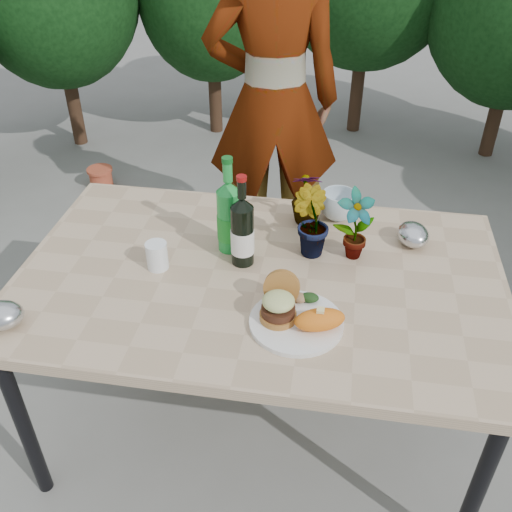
% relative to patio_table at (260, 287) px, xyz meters
% --- Properties ---
extents(ground, '(80.00, 80.00, 0.00)m').
position_rel_patio_table_xyz_m(ground, '(0.00, 0.00, -0.69)').
color(ground, slate).
rests_on(ground, ground).
extents(patio_table, '(1.60, 1.00, 0.75)m').
position_rel_patio_table_xyz_m(patio_table, '(0.00, 0.00, 0.00)').
color(patio_table, tan).
rests_on(patio_table, ground).
extents(shrub_hedge, '(6.79, 5.03, 1.95)m').
position_rel_patio_table_xyz_m(shrub_hedge, '(0.31, 1.68, 0.39)').
color(shrub_hedge, '#382316').
rests_on(shrub_hedge, ground).
extents(dinner_plate, '(0.28, 0.28, 0.01)m').
position_rel_patio_table_xyz_m(dinner_plate, '(0.14, -0.22, 0.06)').
color(dinner_plate, white).
rests_on(dinner_plate, patio_table).
extents(burger_stack, '(0.11, 0.16, 0.11)m').
position_rel_patio_table_xyz_m(burger_stack, '(0.09, -0.20, 0.12)').
color(burger_stack, '#B7722D').
rests_on(burger_stack, dinner_plate).
extents(sweet_potato, '(0.17, 0.12, 0.06)m').
position_rel_patio_table_xyz_m(sweet_potato, '(0.21, -0.24, 0.10)').
color(sweet_potato, orange).
rests_on(sweet_potato, dinner_plate).
extents(grilled_veg, '(0.08, 0.05, 0.03)m').
position_rel_patio_table_xyz_m(grilled_veg, '(0.16, -0.13, 0.09)').
color(grilled_veg, olive).
rests_on(grilled_veg, dinner_plate).
extents(wine_bottle, '(0.08, 0.08, 0.33)m').
position_rel_patio_table_xyz_m(wine_bottle, '(-0.07, 0.06, 0.18)').
color(wine_bottle, black).
rests_on(wine_bottle, patio_table).
extents(sparkling_water, '(0.08, 0.08, 0.35)m').
position_rel_patio_table_xyz_m(sparkling_water, '(-0.13, 0.13, 0.19)').
color(sparkling_water, green).
rests_on(sparkling_water, patio_table).
extents(plastic_cup, '(0.07, 0.07, 0.09)m').
position_rel_patio_table_xyz_m(plastic_cup, '(-0.34, -0.02, 0.10)').
color(plastic_cup, white).
rests_on(plastic_cup, patio_table).
extents(seedling_left, '(0.16, 0.14, 0.25)m').
position_rel_patio_table_xyz_m(seedling_left, '(0.30, 0.15, 0.18)').
color(seedling_left, '#2D5B1F').
rests_on(seedling_left, patio_table).
extents(seedling_mid, '(0.17, 0.17, 0.24)m').
position_rel_patio_table_xyz_m(seedling_mid, '(0.15, 0.15, 0.18)').
color(seedling_mid, '#2B561D').
rests_on(seedling_mid, patio_table).
extents(seedling_right, '(0.13, 0.13, 0.20)m').
position_rel_patio_table_xyz_m(seedling_right, '(0.12, 0.35, 0.16)').
color(seedling_right, '#25561D').
rests_on(seedling_right, patio_table).
extents(blue_bowl, '(0.15, 0.15, 0.11)m').
position_rel_patio_table_xyz_m(blue_bowl, '(0.24, 0.39, 0.11)').
color(blue_bowl, silver).
rests_on(blue_bowl, patio_table).
extents(foil_packet_left, '(0.16, 0.14, 0.08)m').
position_rel_patio_table_xyz_m(foil_packet_left, '(-0.71, -0.37, 0.10)').
color(foil_packet_left, '#B2B5B9').
rests_on(foil_packet_left, patio_table).
extents(foil_packet_right, '(0.14, 0.16, 0.08)m').
position_rel_patio_table_xyz_m(foil_packet_right, '(0.50, 0.26, 0.10)').
color(foil_packet_right, '#BABCC1').
rests_on(foil_packet_right, patio_table).
extents(person, '(0.73, 0.55, 1.80)m').
position_rel_patio_table_xyz_m(person, '(-0.12, 1.15, 0.21)').
color(person, '#9F684F').
rests_on(person, ground).
extents(terracotta_pot, '(0.17, 0.17, 0.14)m').
position_rel_patio_table_xyz_m(terracotta_pot, '(-1.36, 1.74, -0.62)').
color(terracotta_pot, '#BC4C30').
rests_on(terracotta_pot, ground).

